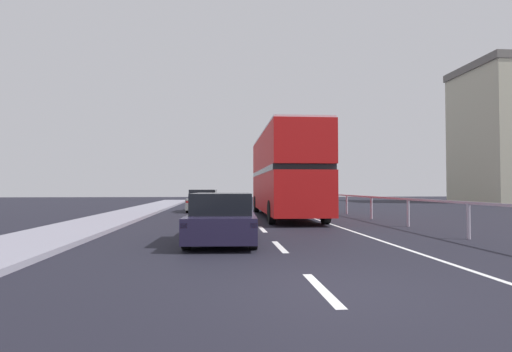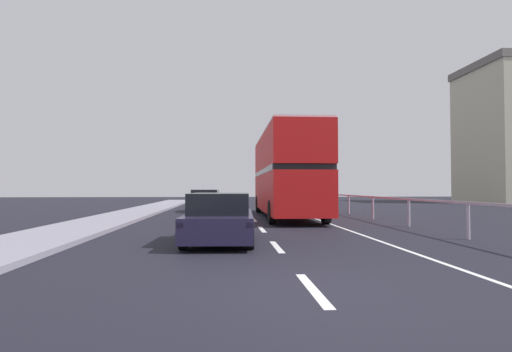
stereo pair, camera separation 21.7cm
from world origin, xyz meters
TOP-DOWN VIEW (x-y plane):
  - ground_plane at (0.00, 0.00)m, footprint 75.05×120.00m
  - lane_paint_markings at (1.87, 8.79)m, footprint 3.22×46.00m
  - bridge_side_railing at (5.83, 9.00)m, footprint 0.10×42.00m
  - double_decker_bus_red at (1.78, 14.40)m, footprint 2.68×11.09m
  - hatchback_car_near at (-1.48, 5.24)m, footprint 2.00×4.39m
  - sedan_car_ahead at (-2.64, 19.87)m, footprint 2.01×4.58m

SIDE VIEW (x-z plane):
  - ground_plane at x=0.00m, z-range -0.10..0.00m
  - lane_paint_markings at x=1.87m, z-range 0.00..0.01m
  - hatchback_car_near at x=-1.48m, z-range -0.03..1.35m
  - sedan_car_ahead at x=-2.64m, z-range -0.03..1.38m
  - bridge_side_railing at x=5.83m, z-range 0.35..1.47m
  - double_decker_bus_red at x=1.78m, z-range 0.15..4.50m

